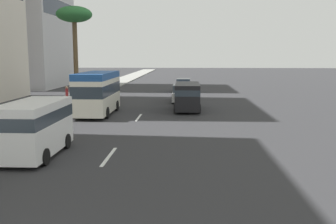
% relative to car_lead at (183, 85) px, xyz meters
% --- Properties ---
extents(ground_plane, '(198.00, 198.00, 0.00)m').
position_rel_car_lead_xyz_m(ground_plane, '(-10.31, 3.10, -0.78)').
color(ground_plane, '#2D2D30').
extents(sidewalk_right, '(162.00, 3.78, 0.15)m').
position_rel_car_lead_xyz_m(sidewalk_right, '(-10.31, 11.00, -0.70)').
color(sidewalk_right, gray).
rests_on(sidewalk_right, ground_plane).
extents(lane_stripe_mid, '(3.20, 0.16, 0.01)m').
position_rel_car_lead_xyz_m(lane_stripe_mid, '(-30.82, 3.10, -0.77)').
color(lane_stripe_mid, silver).
rests_on(lane_stripe_mid, ground_plane).
extents(lane_stripe_far, '(3.20, 0.16, 0.01)m').
position_rel_car_lead_xyz_m(lane_stripe_far, '(-19.98, 3.10, -0.77)').
color(lane_stripe_far, silver).
rests_on(lane_stripe_far, ground_plane).
extents(car_lead, '(4.56, 1.86, 1.65)m').
position_rel_car_lead_xyz_m(car_lead, '(0.00, 0.00, 0.00)').
color(car_lead, '#1E478C').
rests_on(car_lead, ground_plane).
extents(minibus_second, '(6.76, 2.40, 3.23)m').
position_rel_car_lead_xyz_m(minibus_second, '(-18.59, 6.42, 0.99)').
color(minibus_second, silver).
rests_on(minibus_second, ground_plane).
extents(car_third, '(4.79, 1.80, 1.68)m').
position_rel_car_lead_xyz_m(car_third, '(-10.24, 0.10, 0.01)').
color(car_third, white).
rests_on(car_third, ground_plane).
extents(van_fourth, '(5.31, 2.09, 2.22)m').
position_rel_car_lead_xyz_m(van_fourth, '(-16.13, -0.46, 0.50)').
color(van_fourth, black).
rests_on(van_fourth, ground_plane).
extents(van_fifth, '(4.87, 2.17, 2.47)m').
position_rel_car_lead_xyz_m(van_fifth, '(-30.85, 6.45, 0.63)').
color(van_fifth, white).
rests_on(van_fifth, ground_plane).
extents(pedestrian_near_lamp, '(0.34, 0.38, 1.72)m').
position_rel_car_lead_xyz_m(pedestrian_near_lamp, '(-12.69, 9.96, 0.32)').
color(pedestrian_near_lamp, gold).
rests_on(pedestrian_near_lamp, sidewalk_right).
extents(pedestrian_mid_block, '(0.37, 0.30, 1.72)m').
position_rel_car_lead_xyz_m(pedestrian_mid_block, '(-15.12, 9.92, 0.32)').
color(pedestrian_mid_block, '#333338').
rests_on(pedestrian_mid_block, sidewalk_right).
extents(palm_tree, '(3.51, 3.51, 9.14)m').
position_rel_car_lead_xyz_m(palm_tree, '(-9.47, 10.69, 7.38)').
color(palm_tree, brown).
rests_on(palm_tree, sidewalk_right).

